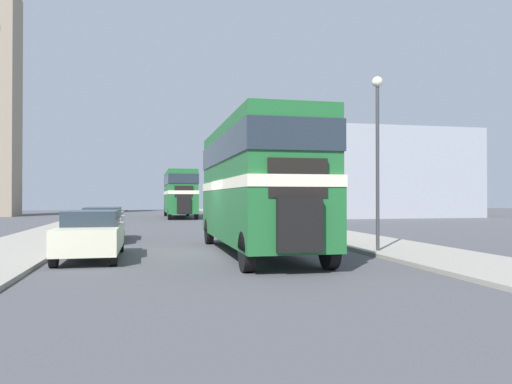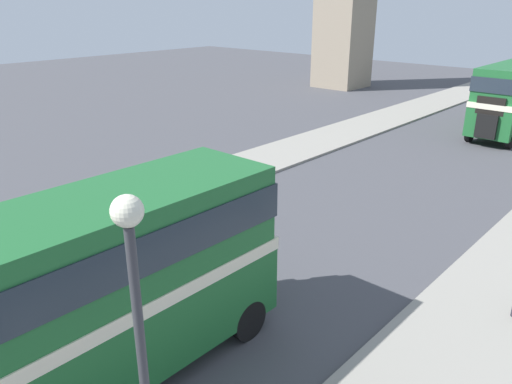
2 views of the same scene
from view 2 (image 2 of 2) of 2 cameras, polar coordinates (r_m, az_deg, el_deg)
The scene contains 4 objects.
ground_plane at distance 13.16m, azimuth -20.18°, elevation -17.09°, with size 120.00×120.00×0.00m, color #47474C.
double_decker_bus at distance 10.39m, azimuth -21.04°, elevation -11.20°, with size 2.54×9.88×4.30m.
car_parked_mid at distance 18.30m, azimuth -11.07°, elevation -2.13°, with size 1.66×4.65×1.47m.
street_lamp at distance 6.32m, azimuth -12.93°, elevation -17.69°, with size 0.36×0.36×5.86m.
Camera 2 is at (9.68, -4.21, 7.86)m, focal length 35.00 mm.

